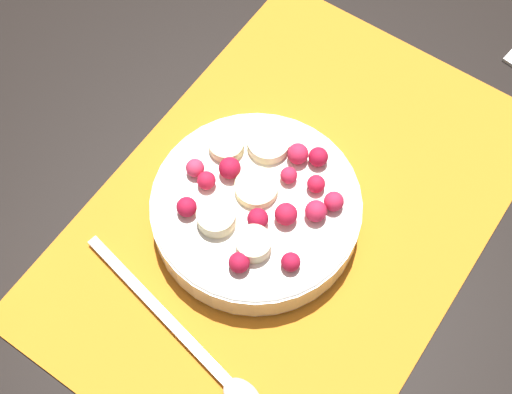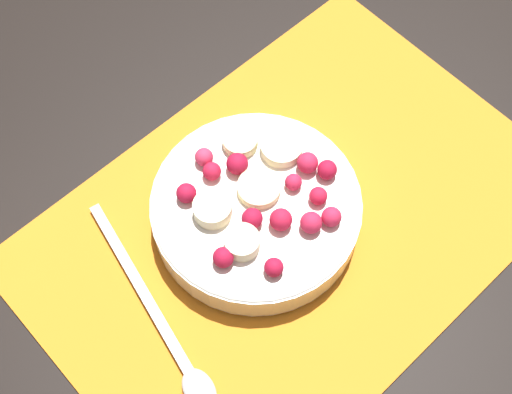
% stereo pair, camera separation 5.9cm
% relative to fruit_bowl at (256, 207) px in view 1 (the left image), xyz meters
% --- Properties ---
extents(ground_plane, '(3.00, 3.00, 0.00)m').
position_rel_fruit_bowl_xyz_m(ground_plane, '(-0.02, 0.02, -0.03)').
color(ground_plane, black).
extents(placemat, '(0.46, 0.31, 0.01)m').
position_rel_fruit_bowl_xyz_m(placemat, '(-0.02, 0.02, -0.02)').
color(placemat, orange).
rests_on(placemat, ground_plane).
extents(fruit_bowl, '(0.18, 0.18, 0.05)m').
position_rel_fruit_bowl_xyz_m(fruit_bowl, '(0.00, 0.00, 0.00)').
color(fruit_bowl, silver).
rests_on(fruit_bowl, placemat).
extents(spoon, '(0.06, 0.21, 0.01)m').
position_rel_fruit_bowl_xyz_m(spoon, '(0.13, 0.03, -0.02)').
color(spoon, '#B2B2B7').
rests_on(spoon, placemat).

